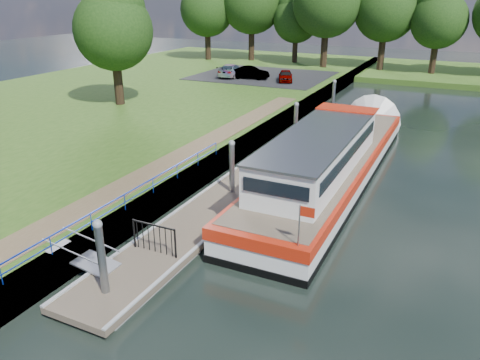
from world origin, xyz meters
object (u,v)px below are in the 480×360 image
at_px(car_b, 250,73).
at_px(car_c, 232,70).
at_px(barge, 333,158).
at_px(pontoon, 268,166).
at_px(car_a, 286,76).

distance_m(car_b, car_c, 2.43).
distance_m(barge, car_c, 28.33).
height_order(pontoon, car_b, car_b).
height_order(car_a, car_c, car_c).
bearing_deg(car_b, car_c, 75.08).
bearing_deg(car_a, car_c, 156.57).
distance_m(car_a, car_c, 6.29).
bearing_deg(barge, car_b, 124.02).
distance_m(car_a, car_b, 3.89).
distance_m(barge, car_a, 24.75).
relative_size(car_b, car_c, 0.84).
height_order(barge, car_c, barge).
bearing_deg(barge, pontoon, -174.52).
xyz_separation_m(pontoon, car_a, (-7.40, 22.51, 1.23)).
bearing_deg(car_b, pontoon, -158.82).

